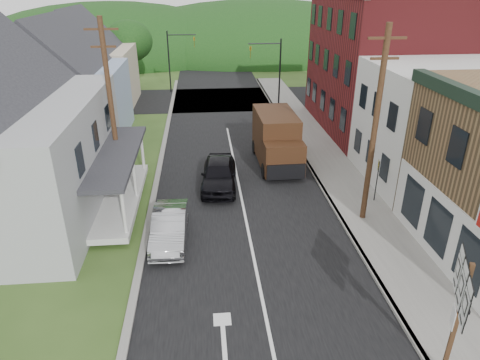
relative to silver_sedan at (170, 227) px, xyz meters
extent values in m
plane|color=#2D4719|center=(3.52, -2.51, -0.69)|extent=(120.00, 120.00, 0.00)
cube|color=black|center=(3.52, 7.49, -0.69)|extent=(9.00, 90.00, 0.02)
cube|color=black|center=(3.52, 24.49, -0.69)|extent=(60.00, 9.00, 0.02)
cube|color=slate|center=(9.42, 5.49, -0.61)|extent=(2.80, 55.00, 0.15)
cube|color=slate|center=(8.07, 5.49, -0.61)|extent=(0.20, 55.00, 0.15)
cube|color=slate|center=(-1.13, 5.49, -0.63)|extent=(0.30, 55.00, 0.12)
cube|color=silver|center=(14.82, 4.99, 2.56)|extent=(8.00, 7.00, 6.50)
cube|color=maroon|center=(14.82, 14.49, 4.31)|extent=(8.00, 12.00, 10.00)
cube|color=#99ADD1|center=(-7.48, 14.49, 1.81)|extent=(7.00, 8.00, 5.00)
cube|color=#BEB293|center=(-7.98, 23.49, 1.81)|extent=(7.00, 8.00, 5.00)
cylinder|color=#472D19|center=(9.12, 0.99, 3.81)|extent=(0.26, 0.26, 9.00)
cube|color=#472D19|center=(9.12, 0.99, 7.71)|extent=(1.60, 0.10, 0.10)
cube|color=#472D19|center=(9.12, 0.99, 6.91)|extent=(1.20, 0.10, 0.10)
cylinder|color=#472D19|center=(-2.98, 5.49, 3.81)|extent=(0.26, 0.26, 9.00)
cube|color=#472D19|center=(-2.98, 5.49, 7.71)|extent=(1.60, 0.10, 0.10)
cube|color=#472D19|center=(-2.98, 5.49, 6.91)|extent=(1.20, 0.10, 0.10)
cylinder|color=black|center=(8.52, 20.99, 2.31)|extent=(0.14, 0.14, 6.00)
cylinder|color=black|center=(7.12, 20.99, 4.91)|extent=(2.80, 0.10, 0.10)
imported|color=olive|center=(5.92, 20.99, 4.21)|extent=(0.16, 0.20, 1.00)
cylinder|color=black|center=(-1.48, 27.99, 2.31)|extent=(0.14, 0.14, 6.00)
cylinder|color=black|center=(-0.08, 27.99, 4.91)|extent=(2.80, 0.10, 0.10)
imported|color=olive|center=(1.12, 27.99, 4.21)|extent=(0.16, 0.20, 1.00)
cylinder|color=#382616|center=(-5.48, 29.49, 1.27)|extent=(0.36, 0.36, 3.92)
ellipsoid|color=black|center=(-5.48, 29.49, 4.21)|extent=(4.80, 4.80, 4.08)
ellipsoid|color=black|center=(3.52, 52.49, -0.69)|extent=(90.00, 30.00, 16.00)
imported|color=#B2B2B7|center=(0.00, 0.00, 0.00)|extent=(1.55, 4.21, 1.38)
imported|color=black|center=(2.42, 5.20, 0.11)|extent=(2.25, 4.81, 1.59)
cube|color=#321B0D|center=(6.11, 8.68, 1.05)|extent=(2.37, 4.41, 2.88)
cube|color=#321B0D|center=(6.16, 6.10, 0.55)|extent=(2.31, 1.63, 1.89)
cube|color=black|center=(6.16, 6.30, 1.35)|extent=(2.11, 1.23, 0.05)
cube|color=black|center=(6.18, 5.26, 0.06)|extent=(2.19, 0.19, 0.89)
cylinder|color=black|center=(5.12, 6.18, -0.24)|extent=(0.30, 0.90, 0.89)
cylinder|color=black|center=(7.20, 6.22, -0.24)|extent=(0.30, 0.90, 0.89)
cylinder|color=black|center=(5.04, 10.15, -0.24)|extent=(0.30, 0.90, 0.89)
cylinder|color=black|center=(7.12, 10.19, -0.24)|extent=(0.30, 0.90, 0.89)
cube|color=#472D19|center=(8.32, -7.93, 1.38)|extent=(0.16, 0.16, 3.83)
cube|color=black|center=(8.26, -7.91, 2.58)|extent=(0.94, 2.01, 0.09)
cube|color=silver|center=(7.91, -8.59, 3.07)|extent=(0.27, 0.56, 0.24)
cube|color=silver|center=(7.91, -8.59, 2.58)|extent=(0.29, 0.61, 0.60)
cube|color=silver|center=(7.91, -8.59, 2.09)|extent=(0.27, 0.56, 0.31)
cube|color=silver|center=(8.22, -7.89, 3.07)|extent=(0.27, 0.56, 0.24)
cube|color=silver|center=(8.22, -7.89, 2.58)|extent=(0.29, 0.61, 0.60)
cube|color=silver|center=(8.22, -7.89, 2.09)|extent=(0.27, 0.56, 0.31)
cube|color=silver|center=(8.54, -7.19, 3.07)|extent=(0.27, 0.56, 0.24)
cube|color=silver|center=(8.54, -7.19, 2.58)|extent=(0.29, 0.61, 0.60)
cube|color=silver|center=(8.54, -7.19, 2.09)|extent=(0.27, 0.56, 0.31)
cube|color=silver|center=(8.22, -7.89, 1.49)|extent=(0.22, 0.46, 0.60)
cylinder|color=black|center=(10.32, 2.61, 0.55)|extent=(0.07, 0.07, 2.17)
cube|color=black|center=(10.26, 2.61, 1.45)|extent=(0.26, 0.59, 0.64)
cube|color=#FFEA0D|center=(10.28, 2.61, 1.45)|extent=(0.25, 0.54, 0.58)
camera|label=1|loc=(1.61, -16.27, 9.84)|focal=32.00mm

